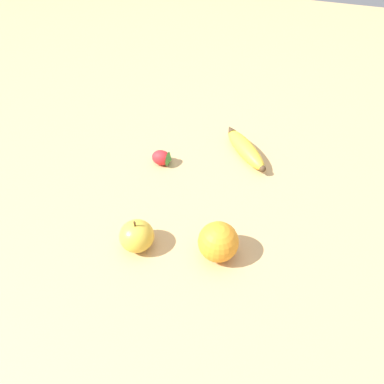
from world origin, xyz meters
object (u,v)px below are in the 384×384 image
object	(u,v)px
banana	(245,149)
strawberry	(163,158)
apple	(137,236)
orange	(218,242)

from	to	relation	value
banana	strawberry	distance (m)	0.23
apple	orange	bearing A→B (deg)	-170.10
orange	banana	bearing A→B (deg)	-87.95
banana	strawberry	xyz separation A→B (m)	(0.20, 0.10, -0.00)
orange	apple	distance (m)	0.17
banana	orange	distance (m)	0.34
apple	strawberry	bearing A→B (deg)	-80.85
banana	orange	xyz separation A→B (m)	(-0.01, 0.34, 0.02)
orange	strawberry	distance (m)	0.32
strawberry	apple	xyz separation A→B (m)	(-0.04, 0.27, 0.01)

